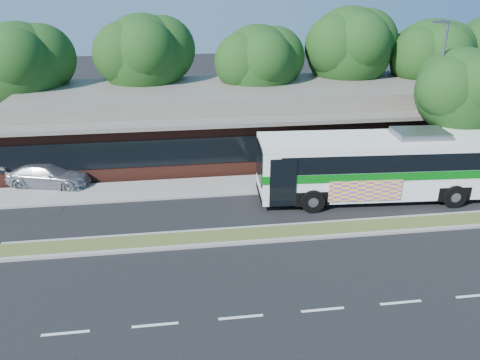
{
  "coord_description": "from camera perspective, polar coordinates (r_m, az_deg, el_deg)",
  "views": [
    {
      "loc": [
        -4.85,
        -18.19,
        11.01
      ],
      "look_at": [
        -1.97,
        2.65,
        2.0
      ],
      "focal_mm": 35.0,
      "sensor_mm": 36.0,
      "label": 1
    }
  ],
  "objects": [
    {
      "name": "tree_bg_a",
      "position": [
        35.1,
        -24.5,
        12.75
      ],
      "size": [
        6.47,
        5.8,
        8.63
      ],
      "color": "black",
      "rests_on": "ground"
    },
    {
      "name": "sidewalk",
      "position": [
        27.35,
        3.02,
        -0.45
      ],
      "size": [
        44.0,
        2.6,
        0.12
      ],
      "primitive_type": "cube",
      "color": "gray",
      "rests_on": "ground"
    },
    {
      "name": "lamp_post",
      "position": [
        28.81,
        22.69,
        9.18
      ],
      "size": [
        0.93,
        0.18,
        9.07
      ],
      "color": "slate",
      "rests_on": "ground"
    },
    {
      "name": "tree_bg_b",
      "position": [
        34.72,
        -10.97,
        14.72
      ],
      "size": [
        6.69,
        6.0,
        9.0
      ],
      "color": "black",
      "rests_on": "ground"
    },
    {
      "name": "plaza_building",
      "position": [
        32.78,
        0.96,
        7.46
      ],
      "size": [
        33.2,
        11.2,
        4.45
      ],
      "color": "#502219",
      "rests_on": "ground"
    },
    {
      "name": "tree_bg_c",
      "position": [
        34.34,
        2.82,
        14.08
      ],
      "size": [
        6.24,
        5.6,
        8.26
      ],
      "color": "black",
      "rests_on": "ground"
    },
    {
      "name": "sidewalk_tree",
      "position": [
        29.81,
        25.67,
        10.02
      ],
      "size": [
        5.4,
        4.84,
        7.68
      ],
      "color": "black",
      "rests_on": "ground"
    },
    {
      "name": "median_strip",
      "position": [
        22.27,
        5.79,
        -6.34
      ],
      "size": [
        26.0,
        1.1,
        0.15
      ],
      "primitive_type": "cube",
      "color": "#465825",
      "rests_on": "ground"
    },
    {
      "name": "transit_bus",
      "position": [
        26.11,
        17.41,
        2.16
      ],
      "size": [
        13.69,
        3.75,
        3.8
      ],
      "rotation": [
        0.0,
        0.0,
        -0.06
      ],
      "color": "white",
      "rests_on": "ground"
    },
    {
      "name": "tree_bg_d",
      "position": [
        37.11,
        13.71,
        15.45
      ],
      "size": [
        6.91,
        6.2,
        9.37
      ],
      "color": "black",
      "rests_on": "ground"
    },
    {
      "name": "sedan",
      "position": [
        29.08,
        -22.29,
        0.6
      ],
      "size": [
        5.13,
        3.06,
        1.39
      ],
      "primitive_type": "imported",
      "rotation": [
        0.0,
        0.0,
        1.32
      ],
      "color": "#ABADB2",
      "rests_on": "ground"
    },
    {
      "name": "tree_bg_e",
      "position": [
        38.86,
        22.64,
        13.68
      ],
      "size": [
        6.47,
        5.8,
        8.5
      ],
      "color": "black",
      "rests_on": "ground"
    },
    {
      "name": "ground",
      "position": [
        21.81,
        6.15,
        -7.28
      ],
      "size": [
        120.0,
        120.0,
        0.0
      ],
      "primitive_type": "plane",
      "color": "black",
      "rests_on": "ground"
    }
  ]
}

